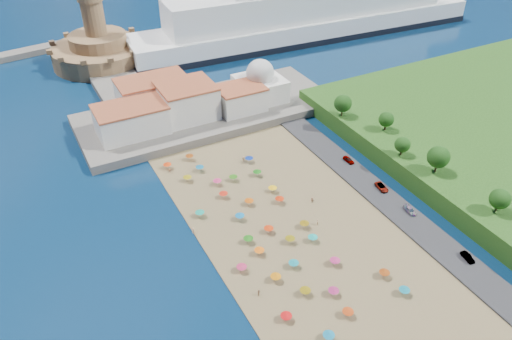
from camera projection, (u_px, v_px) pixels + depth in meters
ground at (289, 253)px, 121.29m from camera, size 700.00×700.00×0.00m
terrace at (208, 112)px, 177.12m from camera, size 90.00×36.00×3.00m
jetty at (120, 87)px, 194.21m from camera, size 18.00×70.00×2.40m
waterfront_buildings at (171, 103)px, 168.93m from camera, size 57.00×29.00×11.00m
domed_building at (260, 84)px, 179.05m from camera, size 16.00×16.00×15.00m
fortress at (99, 49)px, 212.79m from camera, size 40.00×40.00×32.40m
cruise_ship at (309, 14)px, 236.39m from camera, size 174.19×35.78×37.84m
beach_parasols at (309, 278)px, 111.78m from camera, size 32.10×117.21×2.20m
beachgoers at (273, 251)px, 120.36m from camera, size 34.76×100.38×1.84m
parked_cars at (411, 211)px, 132.50m from camera, size 2.89×72.62×1.40m
hillside_trees at (454, 174)px, 131.16m from camera, size 12.48×103.92×7.95m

